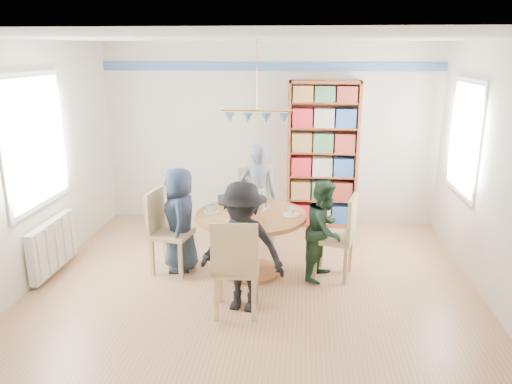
# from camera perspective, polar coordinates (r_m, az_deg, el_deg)

# --- Properties ---
(ground) EXTENTS (5.00, 5.00, 0.00)m
(ground) POSITION_cam_1_polar(r_m,az_deg,el_deg) (5.62, -0.41, -11.49)
(ground) COLOR tan
(room_shell) EXTENTS (5.00, 5.00, 5.00)m
(room_shell) POSITION_cam_1_polar(r_m,az_deg,el_deg) (5.95, -2.07, 6.86)
(room_shell) COLOR white
(room_shell) RESTS_ON ground
(radiator) EXTENTS (0.12, 1.00, 0.60)m
(radiator) POSITION_cam_1_polar(r_m,az_deg,el_deg) (6.42, -22.19, -5.67)
(radiator) COLOR silver
(radiator) RESTS_ON ground
(dining_table) EXTENTS (1.30, 1.30, 0.75)m
(dining_table) POSITION_cam_1_polar(r_m,az_deg,el_deg) (5.87, -0.57, -4.29)
(dining_table) COLOR #996632
(dining_table) RESTS_ON ground
(chair_left) EXTENTS (0.51, 0.51, 1.00)m
(chair_left) POSITION_cam_1_polar(r_m,az_deg,el_deg) (6.05, -10.38, -3.98)
(chair_left) COLOR tan
(chair_left) RESTS_ON ground
(chair_right) EXTENTS (0.53, 0.53, 0.99)m
(chair_right) POSITION_cam_1_polar(r_m,az_deg,el_deg) (5.88, 9.72, -4.61)
(chair_right) COLOR tan
(chair_right) RESTS_ON ground
(chair_far) EXTENTS (0.54, 0.54, 1.04)m
(chair_far) POSITION_cam_1_polar(r_m,az_deg,el_deg) (6.81, -0.00, -1.24)
(chair_far) COLOR tan
(chair_far) RESTS_ON ground
(chair_near) EXTENTS (0.48, 0.48, 1.03)m
(chair_near) POSITION_cam_1_polar(r_m,az_deg,el_deg) (4.95, -2.35, -8.21)
(chair_near) COLOR tan
(chair_near) RESTS_ON ground
(person_left) EXTENTS (0.55, 0.70, 1.27)m
(person_left) POSITION_cam_1_polar(r_m,az_deg,el_deg) (6.04, -8.69, -3.11)
(person_left) COLOR #182336
(person_left) RESTS_ON ground
(person_right) EXTENTS (0.63, 0.70, 1.18)m
(person_right) POSITION_cam_1_polar(r_m,az_deg,el_deg) (5.81, 7.84, -4.31)
(person_right) COLOR black
(person_right) RESTS_ON ground
(person_far) EXTENTS (0.54, 0.37, 1.41)m
(person_far) POSITION_cam_1_polar(r_m,az_deg,el_deg) (6.70, 0.25, -0.35)
(person_far) COLOR gray
(person_far) RESTS_ON ground
(person_near) EXTENTS (0.96, 0.66, 1.36)m
(person_near) POSITION_cam_1_polar(r_m,az_deg,el_deg) (5.03, -1.57, -6.36)
(person_near) COLOR black
(person_near) RESTS_ON ground
(bookshelf) EXTENTS (1.03, 0.31, 2.17)m
(bookshelf) POSITION_cam_1_polar(r_m,az_deg,el_deg) (7.46, 7.61, 4.05)
(bookshelf) COLOR brown
(bookshelf) RESTS_ON ground
(tableware) EXTENTS (1.13, 1.13, 0.30)m
(tableware) POSITION_cam_1_polar(r_m,az_deg,el_deg) (5.81, -0.79, -1.80)
(tableware) COLOR white
(tableware) RESTS_ON dining_table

